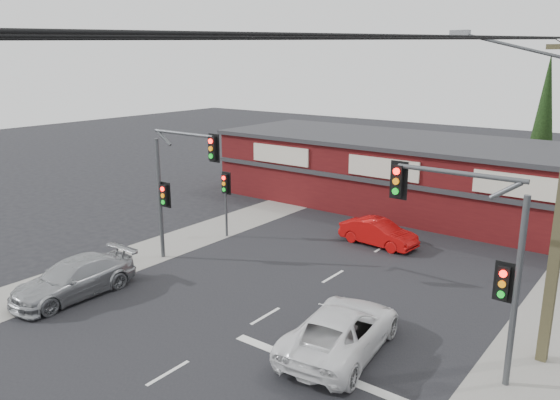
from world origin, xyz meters
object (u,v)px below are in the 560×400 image
Objects in this scene: white_suv at (341,330)px; silver_suv at (74,278)px; utility_pole at (559,187)px; red_sedan at (378,233)px; shop_building at (429,175)px.

white_suv is 10.65m from silver_suv.
utility_pole is (5.00, 3.21, 4.67)m from white_suv.
white_suv is 10.41m from red_sedan.
white_suv is 0.52× the size of utility_pole.
silver_suv is 1.28× the size of red_sedan.
shop_building reaches higher than red_sedan.
utility_pole reaches higher than red_sedan.
silver_suv is 14.03m from red_sedan.
silver_suv is (-10.31, -2.68, -0.01)m from white_suv.
red_sedan is 7.67m from shop_building.
red_sedan is (6.58, 12.39, -0.08)m from silver_suv.
white_suv is 17.81m from shop_building.
red_sedan is at bearing 62.18° from silver_suv.
shop_building is at bearing 123.76° from utility_pole.
silver_suv is at bearing -158.96° from utility_pole.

